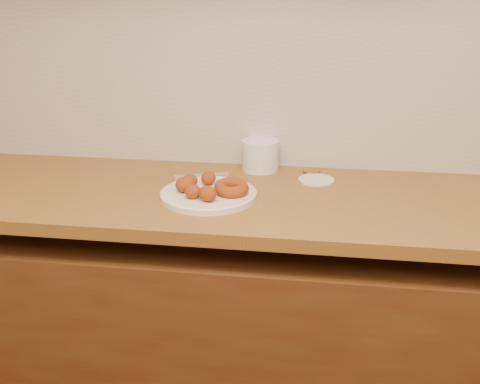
{
  "coord_description": "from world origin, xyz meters",
  "views": [
    {
      "loc": [
        -0.13,
        0.08,
        1.52
      ],
      "look_at": [
        -0.35,
        1.62,
        0.93
      ],
      "focal_mm": 42.0,
      "sensor_mm": 36.0,
      "label": 1
    }
  ],
  "objects": [
    {
      "name": "fried_dough_chunks",
      "position": [
        -0.48,
        1.63,
        0.94
      ],
      "size": [
        0.16,
        0.21,
        0.05
      ],
      "color": "brown",
      "rests_on": "donut_plate"
    },
    {
      "name": "brass_jar_lid",
      "position": [
        -0.14,
        1.92,
        0.91
      ],
      "size": [
        0.08,
        0.08,
        0.01
      ],
      "primitive_type": "cylinder",
      "rotation": [
        0.0,
        0.0,
        0.31
      ],
      "color": "#A8762F",
      "rests_on": "butcher_block"
    },
    {
      "name": "ring_donut",
      "position": [
        -0.38,
        1.64,
        0.94
      ],
      "size": [
        0.15,
        0.15,
        0.05
      ],
      "primitive_type": "torus",
      "rotation": [
        0.1,
        0.0,
        0.62
      ],
      "color": "brown",
      "rests_on": "donut_plate"
    },
    {
      "name": "tub_lid",
      "position": [
        -0.13,
        1.83,
        0.9
      ],
      "size": [
        0.15,
        0.15,
        0.01
      ],
      "primitive_type": "cylinder",
      "rotation": [
        0.0,
        0.0,
        -0.38
      ],
      "color": "silver",
      "rests_on": "butcher_block"
    },
    {
      "name": "donut_plate",
      "position": [
        -0.45,
        1.64,
        0.91
      ],
      "size": [
        0.29,
        0.29,
        0.02
      ],
      "primitive_type": "cylinder",
      "color": "silver",
      "rests_on": "butcher_block"
    },
    {
      "name": "backsplash",
      "position": [
        0.0,
        1.99,
        1.2
      ],
      "size": [
        3.6,
        0.02,
        0.6
      ],
      "primitive_type": "cube",
      "color": "#B8B5A6",
      "rests_on": "wall_back"
    },
    {
      "name": "wall_back",
      "position": [
        0.0,
        2.0,
        1.35
      ],
      "size": [
        4.0,
        0.02,
        2.7
      ],
      "primitive_type": "cube",
      "color": "tan",
      "rests_on": "ground"
    },
    {
      "name": "butcher_block",
      "position": [
        -0.65,
        1.69,
        0.88
      ],
      "size": [
        2.3,
        0.62,
        0.04
      ],
      "primitive_type": "cube",
      "color": "brown",
      "rests_on": "base_cabinet"
    },
    {
      "name": "plastic_tub",
      "position": [
        -0.32,
        1.93,
        0.95
      ],
      "size": [
        0.15,
        0.15,
        0.11
      ],
      "primitive_type": "cylinder",
      "rotation": [
        0.0,
        0.0,
        0.23
      ],
      "color": "silver",
      "rests_on": "butcher_block"
    },
    {
      "name": "wooden_utensil",
      "position": [
        -0.51,
        1.8,
        0.91
      ],
      "size": [
        0.18,
        0.08,
        0.01
      ],
      "primitive_type": "cube",
      "rotation": [
        0.0,
        0.0,
        0.32
      ],
      "color": "#A87C58",
      "rests_on": "butcher_block"
    },
    {
      "name": "base_cabinet",
      "position": [
        0.0,
        1.69,
        0.39
      ],
      "size": [
        3.6,
        0.6,
        0.77
      ],
      "primitive_type": "cube",
      "color": "#553716",
      "rests_on": "floor"
    }
  ]
}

